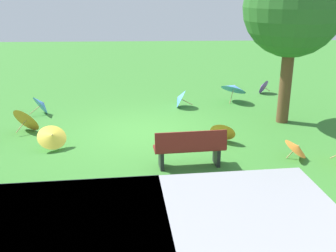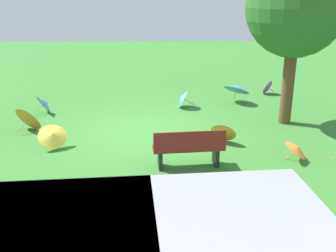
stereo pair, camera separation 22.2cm
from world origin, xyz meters
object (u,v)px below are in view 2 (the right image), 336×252
parasol_blue_1 (45,103)px  parasol_orange_3 (297,149)px  parasol_blue_2 (237,88)px  shade_tree (296,8)px  parasol_blue_0 (182,98)px  park_bench (189,148)px  parasol_orange_0 (224,131)px  parasol_orange_1 (30,118)px  parasol_purple_0 (266,87)px  parasol_yellow_1 (53,135)px

parasol_blue_1 → parasol_orange_3: 7.90m
parasol_orange_3 → parasol_blue_1: bearing=-29.4°
parasol_blue_2 → parasol_orange_3: 5.03m
shade_tree → parasol_orange_3: 4.12m
shade_tree → parasol_blue_0: bearing=-29.2°
park_bench → parasol_blue_0: (-0.12, -4.76, -0.15)m
parasol_orange_0 → parasol_blue_0: bearing=-74.3°
parasol_orange_1 → parasol_orange_3: (-6.88, 2.23, -0.08)m
shade_tree → parasol_purple_0: bearing=-95.4°
parasol_blue_0 → parasol_purple_0: bearing=-152.4°
park_bench → parasol_blue_2: (-2.08, -5.32, 0.06)m
parasol_orange_0 → parasol_purple_0: parasol_orange_0 is taller
parasol_blue_0 → parasol_blue_2: 2.06m
parasol_blue_2 → parasol_yellow_1: parasol_blue_2 is taller
parasol_orange_3 → parasol_yellow_1: 5.95m
parasol_blue_2 → parasol_orange_1: bearing=23.4°
parasol_orange_1 → shade_tree: bearing=-175.9°
parasol_purple_0 → parasol_yellow_1: (6.77, 5.30, 0.08)m
shade_tree → parasol_blue_2: (1.03, -2.24, -2.79)m
shade_tree → parasol_purple_0: shade_tree is taller
shade_tree → parasol_yellow_1: bearing=16.3°
parasol_blue_1 → shade_tree: bearing=171.5°
park_bench → parasol_purple_0: (-3.44, -6.50, -0.19)m
shade_tree → parasol_purple_0: (-0.33, -3.41, -3.04)m
parasol_blue_2 → parasol_yellow_1: 6.81m
parasol_orange_1 → parasol_yellow_1: bearing=126.0°
parasol_blue_0 → parasol_blue_2: parasol_blue_2 is taller
park_bench → parasol_orange_1: park_bench is taller
parasol_blue_0 → parasol_blue_2: (-1.97, -0.57, 0.21)m
shade_tree → parasol_blue_2: size_ratio=3.83×
parasol_orange_0 → parasol_orange_1: bearing=-10.9°
parasol_yellow_1 → parasol_orange_0: bearing=-175.7°
parasol_orange_3 → parasol_yellow_1: parasol_yellow_1 is taller
parasol_blue_2 → parasol_orange_3: (-0.48, 5.01, -0.22)m
parasol_purple_0 → parasol_yellow_1: bearing=38.1°
parasol_blue_2 → shade_tree: bearing=114.7°
parasol_blue_0 → parasol_blue_2: size_ratio=0.58×
parasol_blue_0 → parasol_orange_1: 4.95m
parasol_orange_0 → parasol_orange_1: (5.34, -1.03, 0.08)m
parasol_orange_1 → parasol_blue_1: parasol_orange_1 is taller
parasol_yellow_1 → parasol_blue_0: bearing=-134.1°
parasol_orange_0 → parasol_yellow_1: parasol_yellow_1 is taller
parasol_blue_1 → parasol_orange_1: bearing=90.3°
parasol_purple_0 → parasol_blue_1: (7.77, 2.30, 0.06)m
parasol_yellow_1 → parasol_orange_3: bearing=171.5°
park_bench → parasol_orange_3: (-2.56, -0.32, -0.16)m
parasol_blue_0 → parasol_yellow_1: 4.95m
parasol_yellow_1 → park_bench: bearing=160.2°
park_bench → parasol_blue_0: park_bench is taller
shade_tree → parasol_orange_1: (7.43, 0.53, -2.93)m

